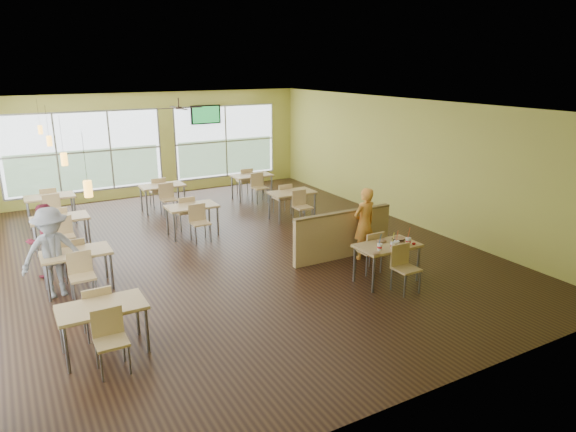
% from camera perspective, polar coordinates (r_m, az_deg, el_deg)
% --- Properties ---
extents(room, '(12.00, 12.04, 3.20)m').
position_cam_1_polar(room, '(11.13, -6.88, 3.82)').
color(room, black).
rests_on(room, ground).
extents(window_bays, '(9.24, 10.24, 2.38)m').
position_cam_1_polar(window_bays, '(13.45, -22.58, 4.34)').
color(window_bays, white).
rests_on(window_bays, room).
extents(main_table, '(1.22, 1.52, 0.87)m').
position_cam_1_polar(main_table, '(9.94, 10.95, -3.77)').
color(main_table, tan).
rests_on(main_table, floor).
extents(half_wall_divider, '(2.40, 0.14, 1.04)m').
position_cam_1_polar(half_wall_divider, '(11.05, 6.09, -2.05)').
color(half_wall_divider, tan).
rests_on(half_wall_divider, floor).
extents(dining_tables, '(6.92, 8.72, 0.87)m').
position_cam_1_polar(dining_tables, '(12.62, -14.16, 0.42)').
color(dining_tables, tan).
rests_on(dining_tables, floor).
extents(pendant_lights, '(0.11, 7.31, 0.86)m').
position_cam_1_polar(pendant_lights, '(10.87, -24.34, 6.75)').
color(pendant_lights, '#2D2119').
rests_on(pendant_lights, ceiling).
extents(ceiling_fan, '(1.25, 1.25, 0.29)m').
position_cam_1_polar(ceiling_fan, '(13.72, -12.05, 11.68)').
color(ceiling_fan, '#2D2119').
rests_on(ceiling_fan, ceiling).
extents(tv_backwall, '(1.00, 0.07, 0.60)m').
position_cam_1_polar(tv_backwall, '(17.08, -9.13, 11.06)').
color(tv_backwall, black).
rests_on(tv_backwall, wall_back).
extents(man_plaid, '(0.61, 0.44, 1.55)m').
position_cam_1_polar(man_plaid, '(11.00, 8.47, -0.85)').
color(man_plaid, orange).
rests_on(man_plaid, floor).
extents(patron_maroon, '(0.87, 0.79, 1.46)m').
position_cam_1_polar(patron_maroon, '(11.05, -25.37, -2.47)').
color(patron_maroon, maroon).
rests_on(patron_maroon, floor).
extents(patron_grey, '(1.13, 0.72, 1.66)m').
position_cam_1_polar(patron_grey, '(10.00, -24.67, -3.72)').
color(patron_grey, slate).
rests_on(patron_grey, floor).
extents(cup_blue, '(0.10, 0.10, 0.35)m').
position_cam_1_polar(cup_blue, '(9.55, 10.15, -3.39)').
color(cup_blue, white).
rests_on(cup_blue, main_table).
extents(cup_yellow, '(0.10, 0.10, 0.35)m').
position_cam_1_polar(cup_yellow, '(9.66, 11.56, -3.22)').
color(cup_yellow, white).
rests_on(cup_yellow, main_table).
extents(cup_red_near, '(0.10, 0.10, 0.38)m').
position_cam_1_polar(cup_red_near, '(9.72, 11.98, -3.10)').
color(cup_red_near, white).
rests_on(cup_red_near, main_table).
extents(cup_red_far, '(0.10, 0.10, 0.38)m').
position_cam_1_polar(cup_red_far, '(9.93, 13.22, -2.75)').
color(cup_red_far, white).
rests_on(cup_red_far, main_table).
extents(food_basket, '(0.26, 0.26, 0.06)m').
position_cam_1_polar(food_basket, '(10.15, 12.17, -2.51)').
color(food_basket, black).
rests_on(food_basket, main_table).
extents(ketchup_cup, '(0.07, 0.07, 0.03)m').
position_cam_1_polar(ketchup_cup, '(10.01, 13.81, -3.00)').
color(ketchup_cup, '#B2070A').
rests_on(ketchup_cup, main_table).
extents(wrapper_left, '(0.17, 0.16, 0.04)m').
position_cam_1_polar(wrapper_left, '(9.38, 9.80, -4.07)').
color(wrapper_left, '#A97952').
rests_on(wrapper_left, main_table).
extents(wrapper_mid, '(0.22, 0.20, 0.05)m').
position_cam_1_polar(wrapper_mid, '(10.02, 10.36, -2.71)').
color(wrapper_mid, '#A97952').
rests_on(wrapper_mid, main_table).
extents(wrapper_right, '(0.18, 0.17, 0.04)m').
position_cam_1_polar(wrapper_right, '(9.89, 12.71, -3.14)').
color(wrapper_right, '#A97952').
rests_on(wrapper_right, main_table).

